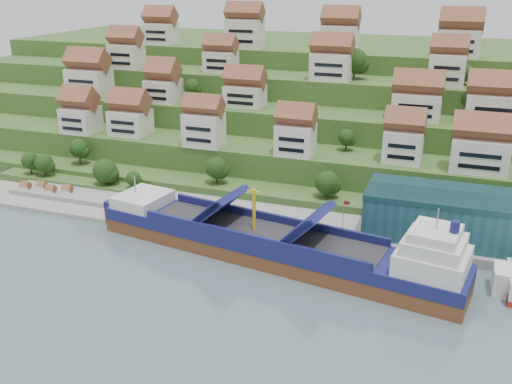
% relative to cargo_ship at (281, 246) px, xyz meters
% --- Properties ---
extents(ground, '(300.00, 300.00, 0.00)m').
position_rel_cargo_ship_xyz_m(ground, '(-7.73, 1.70, -3.30)').
color(ground, slate).
rests_on(ground, ground).
extents(quay, '(180.00, 14.00, 2.20)m').
position_rel_cargo_ship_xyz_m(quay, '(12.27, 16.70, -2.20)').
color(quay, gray).
rests_on(quay, ground).
extents(pebble_beach, '(45.00, 20.00, 1.00)m').
position_rel_cargo_ship_xyz_m(pebble_beach, '(-65.73, 13.70, -2.80)').
color(pebble_beach, gray).
rests_on(pebble_beach, ground).
extents(hillside, '(260.00, 128.00, 31.00)m').
position_rel_cargo_ship_xyz_m(hillside, '(-7.73, 105.25, 7.35)').
color(hillside, '#2D4C1E').
rests_on(hillside, ground).
extents(hillside_village, '(159.17, 62.86, 29.72)m').
position_rel_cargo_ship_xyz_m(hillside_village, '(-5.71, 61.85, 20.99)').
color(hillside_village, silver).
rests_on(hillside_village, ground).
extents(hillside_trees, '(143.04, 62.32, 30.96)m').
position_rel_cargo_ship_xyz_m(hillside_trees, '(-17.19, 46.17, 13.37)').
color(hillside_trees, '#204115').
rests_on(hillside_trees, ground).
extents(flagpole, '(1.28, 0.16, 8.00)m').
position_rel_cargo_ship_xyz_m(flagpole, '(10.39, 11.70, 3.58)').
color(flagpole, gray).
rests_on(flagpole, quay).
extents(beach_huts, '(14.40, 3.70, 2.20)m').
position_rel_cargo_ship_xyz_m(beach_huts, '(-67.73, 12.45, -1.20)').
color(beach_huts, white).
rests_on(beach_huts, pebble_beach).
extents(cargo_ship, '(79.18, 24.25, 17.36)m').
position_rel_cargo_ship_xyz_m(cargo_ship, '(0.00, 0.00, 0.00)').
color(cargo_ship, brown).
rests_on(cargo_ship, ground).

